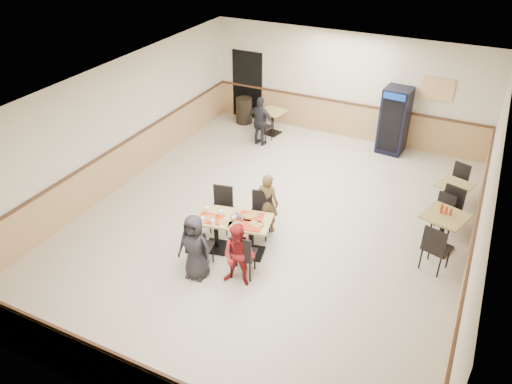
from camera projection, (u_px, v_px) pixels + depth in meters
The scene contains 20 objects.
ground at pixel (271, 223), 10.90m from camera, with size 10.00×10.00×0.00m, color beige.
room_shell at pixel (384, 166), 11.88m from camera, with size 10.00×10.00×10.00m.
main_table at pixel (234, 229), 9.80m from camera, with size 1.59×1.02×0.79m.
main_chairs at pixel (231, 230), 9.82m from camera, with size 1.62×1.95×1.00m.
diner_woman_left at pixel (195, 247), 9.09m from camera, with size 0.65×0.42×1.33m, color black.
diner_woman_right at pixel (239, 256), 8.92m from camera, with size 0.62×0.49×1.28m, color maroon.
diner_man_opposite at pixel (268, 203), 10.36m from camera, with size 0.49×0.32×1.34m, color brown.
lone_diner at pixel (260, 122), 13.82m from camera, with size 0.82×0.34×1.40m, color black.
tabletop_clutter at pixel (233, 219), 9.59m from camera, with size 1.31×0.83×0.12m.
side_table_near at pixel (443, 227), 9.84m from camera, with size 0.96×0.96×0.82m.
side_table_near_chair_south at pixel (437, 246), 9.35m from camera, with size 0.48×0.48×1.04m, color black, non-canonical shape.
side_table_near_chair_north at pixel (447, 211), 10.35m from camera, with size 0.48×0.48×1.04m, color black, non-canonical shape.
side_table_far at pixel (453, 194), 11.00m from camera, with size 0.85×0.85×0.72m.
side_table_far_chair_south at pixel (449, 208), 10.57m from camera, with size 0.42×0.42×0.91m, color black, non-canonical shape.
side_table_far_chair_north at pixel (456, 183), 11.46m from camera, with size 0.42×0.42×0.91m, color black, non-canonical shape.
condiment_caddy at pixel (445, 210), 9.70m from camera, with size 0.23×0.06×0.20m.
back_table at pixel (272, 118), 14.56m from camera, with size 0.78×0.78×0.72m.
back_table_chair_lone at pixel (264, 126), 14.13m from camera, with size 0.42×0.42×0.91m, color black, non-canonical shape.
pepsi_cooler at pixel (394, 121), 13.37m from camera, with size 0.74×0.75×1.81m.
trash_bin at pixel (244, 111), 15.29m from camera, with size 0.50×0.50×0.79m, color black.
Camera 1 is at (3.60, -8.16, 6.30)m, focal length 35.00 mm.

